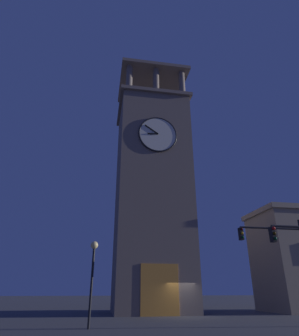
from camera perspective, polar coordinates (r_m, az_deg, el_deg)
The scene contains 4 objects.
ground_plane at distance 25.77m, azimuth 6.83°, elevation -27.11°, with size 200.00×200.00×0.00m, color #424247.
clocktower at distance 30.88m, azimuth 0.44°, elevation -4.89°, with size 7.89×7.91×28.79m.
traffic_signal_near at distance 20.53m, azimuth 25.24°, elevation -14.86°, with size 4.37×0.41×6.18m.
street_lamp at distance 17.91m, azimuth -11.10°, elevation -18.28°, with size 0.44×0.44×4.61m.
Camera 1 is at (6.95, 24.74, 1.91)m, focal length 30.89 mm.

